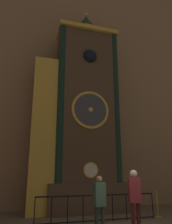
% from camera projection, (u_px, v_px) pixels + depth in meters
% --- Properties ---
extents(cathedral_back_wall, '(24.00, 0.32, 15.46)m').
position_uv_depth(cathedral_back_wall, '(84.00, 68.00, 12.97)').
color(cathedral_back_wall, '#997A5B').
rests_on(cathedral_back_wall, ground_plane).
extents(clock_tower, '(4.51, 1.81, 10.61)m').
position_uv_depth(clock_tower, '(79.00, 115.00, 10.87)').
color(clock_tower, brown).
rests_on(clock_tower, ground_plane).
extents(railing_fence, '(4.62, 0.05, 0.95)m').
position_uv_depth(railing_fence, '(98.00, 207.00, 8.03)').
color(railing_fence, black).
rests_on(railing_fence, ground_plane).
extents(visitor_near, '(0.37, 0.27, 1.65)m').
position_uv_depth(visitor_near, '(99.00, 199.00, 6.45)').
color(visitor_near, '#213427').
rests_on(visitor_near, ground_plane).
extents(visitor_far, '(0.38, 0.30, 1.83)m').
position_uv_depth(visitor_far, '(135.00, 194.00, 6.61)').
color(visitor_far, '#461518').
rests_on(visitor_far, ground_plane).
extents(stanchion_post, '(0.28, 0.28, 0.97)m').
position_uv_depth(stanchion_post, '(158.00, 209.00, 8.85)').
color(stanchion_post, '#B28E33').
rests_on(stanchion_post, ground_plane).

